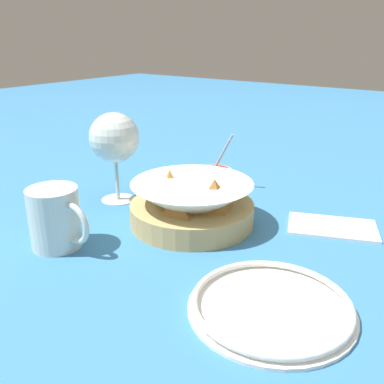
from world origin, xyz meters
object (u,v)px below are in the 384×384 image
Objects in this scene: food_basket at (192,205)px; beer_mug at (56,220)px; side_plate at (271,305)px; wine_glass at (114,140)px; sauce_cup at (215,176)px.

beer_mug reaches higher than food_basket.
food_basket is 1.06× the size of side_plate.
side_plate is (0.40, -0.15, -0.11)m from wine_glass.
sauce_cup reaches higher than beer_mug.
beer_mug is (0.06, -0.19, -0.08)m from wine_glass.
sauce_cup is 0.59× the size of side_plate.
wine_glass reaches higher than sauce_cup.
sauce_cup is 0.68× the size of wine_glass.
wine_glass is (-0.11, -0.19, 0.10)m from sauce_cup.
beer_mug reaches higher than side_plate.
food_basket is 1.23× the size of wine_glass.
sauce_cup is 0.45m from side_plate.
side_plate is at bearing 7.30° from beer_mug.
sauce_cup reaches higher than side_plate.
food_basket reaches higher than side_plate.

